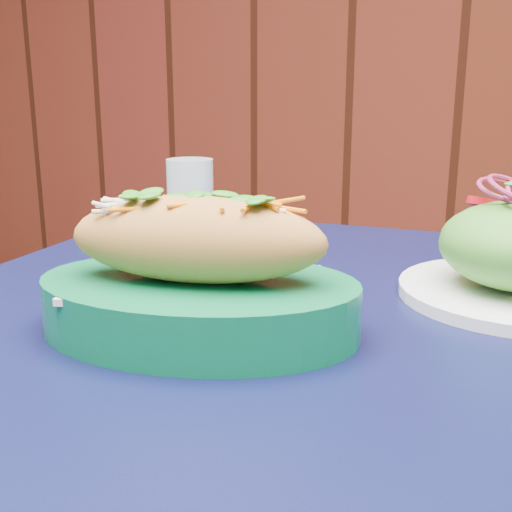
% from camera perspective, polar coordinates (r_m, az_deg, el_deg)
% --- Properties ---
extents(cafe_table, '(0.88, 0.88, 0.75)m').
position_cam_1_polar(cafe_table, '(0.64, 5.24, -12.61)').
color(cafe_table, black).
rests_on(cafe_table, ground).
extents(banh_mi_basket, '(0.31, 0.24, 0.13)m').
position_cam_1_polar(banh_mi_basket, '(0.54, -5.18, -2.06)').
color(banh_mi_basket, '#096538').
rests_on(banh_mi_basket, cafe_table).
extents(water_glass, '(0.07, 0.07, 0.11)m').
position_cam_1_polar(water_glass, '(0.92, -5.85, 5.25)').
color(water_glass, silver).
rests_on(water_glass, cafe_table).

